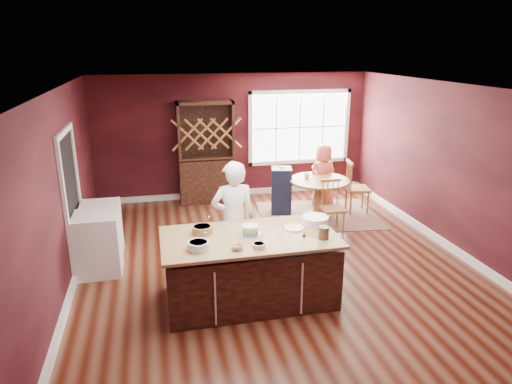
# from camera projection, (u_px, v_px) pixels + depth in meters

# --- Properties ---
(room_shell) EXTENTS (7.00, 7.00, 7.00)m
(room_shell) POSITION_uv_depth(u_px,v_px,m) (276.00, 180.00, 6.78)
(room_shell) COLOR brown
(room_shell) RESTS_ON ground
(window) EXTENTS (2.36, 0.10, 1.66)m
(window) POSITION_uv_depth(u_px,v_px,m) (299.00, 127.00, 10.27)
(window) COLOR white
(window) RESTS_ON room_shell
(doorway) EXTENTS (0.08, 1.26, 2.13)m
(doorway) POSITION_uv_depth(u_px,v_px,m) (73.00, 203.00, 6.80)
(doorway) COLOR white
(doorway) RESTS_ON room_shell
(kitchen_island) EXTENTS (2.26, 1.18, 0.92)m
(kitchen_island) POSITION_uv_depth(u_px,v_px,m) (250.00, 269.00, 6.02)
(kitchen_island) COLOR black
(kitchen_island) RESTS_ON ground
(dining_table) EXTENTS (1.19, 1.19, 0.75)m
(dining_table) POSITION_uv_depth(u_px,v_px,m) (319.00, 190.00, 9.01)
(dining_table) COLOR brown
(dining_table) RESTS_ON ground
(baker) EXTENTS (0.65, 0.43, 1.75)m
(baker) POSITION_uv_depth(u_px,v_px,m) (234.00, 220.00, 6.53)
(baker) COLOR white
(baker) RESTS_ON ground
(layer_cake) EXTENTS (0.30, 0.30, 0.12)m
(layer_cake) POSITION_uv_depth(u_px,v_px,m) (250.00, 230.00, 5.91)
(layer_cake) COLOR white
(layer_cake) RESTS_ON kitchen_island
(bowl_blue) EXTENTS (0.27, 0.27, 0.10)m
(bowl_blue) POSITION_uv_depth(u_px,v_px,m) (198.00, 246.00, 5.47)
(bowl_blue) COLOR white
(bowl_blue) RESTS_ON kitchen_island
(bowl_yellow) EXTENTS (0.27, 0.27, 0.10)m
(bowl_yellow) POSITION_uv_depth(u_px,v_px,m) (202.00, 230.00, 5.95)
(bowl_yellow) COLOR #9C8551
(bowl_yellow) RESTS_ON kitchen_island
(bowl_pink) EXTENTS (0.15, 0.15, 0.06)m
(bowl_pink) POSITION_uv_depth(u_px,v_px,m) (237.00, 248.00, 5.47)
(bowl_pink) COLOR silver
(bowl_pink) RESTS_ON kitchen_island
(bowl_olive) EXTENTS (0.16, 0.16, 0.06)m
(bowl_olive) POSITION_uv_depth(u_px,v_px,m) (259.00, 246.00, 5.52)
(bowl_olive) COLOR beige
(bowl_olive) RESTS_ON kitchen_island
(drinking_glass) EXTENTS (0.07, 0.07, 0.13)m
(drinking_glass) POSITION_uv_depth(u_px,v_px,m) (280.00, 229.00, 5.91)
(drinking_glass) COLOR silver
(drinking_glass) RESTS_ON kitchen_island
(dinner_plate) EXTENTS (0.27, 0.27, 0.02)m
(dinner_plate) POSITION_uv_depth(u_px,v_px,m) (294.00, 228.00, 6.11)
(dinner_plate) COLOR white
(dinner_plate) RESTS_ON kitchen_island
(white_tub) EXTENTS (0.36, 0.36, 0.12)m
(white_tub) POSITION_uv_depth(u_px,v_px,m) (315.00, 221.00, 6.21)
(white_tub) COLOR white
(white_tub) RESTS_ON kitchen_island
(stoneware_crock) EXTENTS (0.14, 0.14, 0.16)m
(stoneware_crock) POSITION_uv_depth(u_px,v_px,m) (324.00, 233.00, 5.77)
(stoneware_crock) COLOR brown
(stoneware_crock) RESTS_ON kitchen_island
(toy_figurine) EXTENTS (0.04, 0.04, 0.07)m
(toy_figurine) POSITION_uv_depth(u_px,v_px,m) (304.00, 234.00, 5.84)
(toy_figurine) COLOR #FFFB07
(toy_figurine) RESTS_ON kitchen_island
(rug) EXTENTS (2.51, 2.05, 0.01)m
(rug) POSITION_uv_depth(u_px,v_px,m) (318.00, 215.00, 9.17)
(rug) COLOR brown
(rug) RESTS_ON ground
(chair_east) EXTENTS (0.50, 0.52, 1.09)m
(chair_east) POSITION_uv_depth(u_px,v_px,m) (358.00, 186.00, 9.20)
(chair_east) COLOR brown
(chair_east) RESTS_ON ground
(chair_south) EXTENTS (0.42, 0.40, 0.97)m
(chair_south) POSITION_uv_depth(u_px,v_px,m) (333.00, 207.00, 8.22)
(chair_south) COLOR brown
(chair_south) RESTS_ON ground
(chair_north) EXTENTS (0.44, 0.42, 0.93)m
(chair_north) POSITION_uv_depth(u_px,v_px,m) (318.00, 181.00, 9.84)
(chair_north) COLOR brown
(chair_north) RESTS_ON ground
(seated_woman) EXTENTS (0.73, 0.56, 1.33)m
(seated_woman) POSITION_uv_depth(u_px,v_px,m) (323.00, 176.00, 9.50)
(seated_woman) COLOR #DF634F
(seated_woman) RESTS_ON ground
(high_chair) EXTENTS (0.48, 0.48, 0.98)m
(high_chair) POSITION_uv_depth(u_px,v_px,m) (281.00, 190.00, 9.17)
(high_chair) COLOR black
(high_chair) RESTS_ON ground
(toddler) EXTENTS (0.18, 0.14, 0.26)m
(toddler) POSITION_uv_depth(u_px,v_px,m) (278.00, 174.00, 9.09)
(toddler) COLOR #8CA5BF
(toddler) RESTS_ON high_chair
(table_plate) EXTENTS (0.18, 0.18, 0.01)m
(table_plate) POSITION_uv_depth(u_px,v_px,m) (333.00, 180.00, 8.90)
(table_plate) COLOR beige
(table_plate) RESTS_ON dining_table
(table_cup) EXTENTS (0.15, 0.15, 0.09)m
(table_cup) POSITION_uv_depth(u_px,v_px,m) (307.00, 176.00, 9.04)
(table_cup) COLOR white
(table_cup) RESTS_ON dining_table
(hutch) EXTENTS (1.18, 0.49, 2.17)m
(hutch) POSITION_uv_depth(u_px,v_px,m) (206.00, 152.00, 9.71)
(hutch) COLOR #3B2412
(hutch) RESTS_ON ground
(washer) EXTENTS (0.63, 0.61, 0.92)m
(washer) POSITION_uv_depth(u_px,v_px,m) (98.00, 244.00, 6.75)
(washer) COLOR white
(washer) RESTS_ON ground
(dryer) EXTENTS (0.60, 0.58, 0.87)m
(dryer) POSITION_uv_depth(u_px,v_px,m) (102.00, 229.00, 7.35)
(dryer) COLOR white
(dryer) RESTS_ON ground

